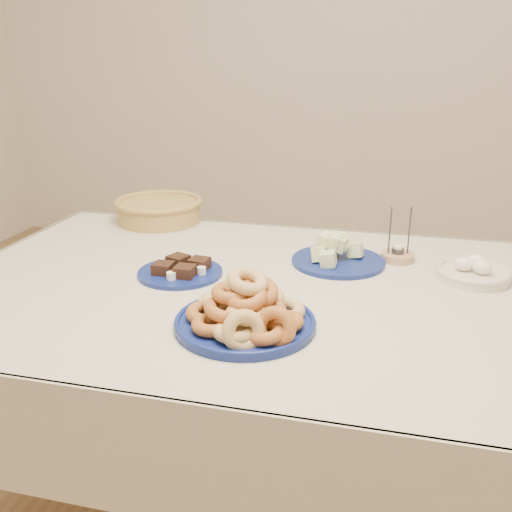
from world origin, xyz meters
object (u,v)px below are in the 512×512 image
dining_table (260,321)px  wicker_basket (159,209)px  egg_bowl (473,272)px  brownie_plate (181,270)px  melon_plate (337,253)px  candle_holder (397,255)px  donut_platter (246,312)px

dining_table → wicker_basket: bearing=135.1°
egg_bowl → brownie_plate: bearing=-168.4°
dining_table → wicker_basket: 0.72m
melon_plate → brownie_plate: 0.45m
melon_plate → wicker_basket: (-0.67, 0.28, 0.01)m
dining_table → candle_holder: 0.47m
wicker_basket → egg_bowl: (1.05, -0.32, -0.02)m
dining_table → wicker_basket: wicker_basket is taller
donut_platter → wicker_basket: (-0.53, 0.75, 0.01)m
brownie_plate → egg_bowl: 0.80m
candle_holder → donut_platter: bearing=-121.0°
melon_plate → egg_bowl: size_ratio=1.63×
brownie_plate → candle_holder: 0.64m
brownie_plate → candle_holder: bearing=24.5°
dining_table → wicker_basket: (-0.50, 0.50, 0.15)m
wicker_basket → egg_bowl: 1.09m
brownie_plate → egg_bowl: egg_bowl is taller
wicker_basket → egg_bowl: size_ratio=1.84×
melon_plate → egg_bowl: bearing=-5.7°
dining_table → melon_plate: 0.31m
melon_plate → egg_bowl: 0.38m
candle_holder → egg_bowl: size_ratio=0.74×
dining_table → brownie_plate: bearing=174.9°
brownie_plate → wicker_basket: size_ratio=0.59×
melon_plate → brownie_plate: bearing=-154.1°
donut_platter → dining_table: bearing=96.2°
wicker_basket → candle_holder: bearing=-14.1°
melon_plate → brownie_plate: (-0.41, -0.20, -0.02)m
dining_table → egg_bowl: size_ratio=7.81×
egg_bowl → donut_platter: bearing=-140.5°
melon_plate → candle_holder: bearing=21.1°
melon_plate → candle_holder: candle_holder is taller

